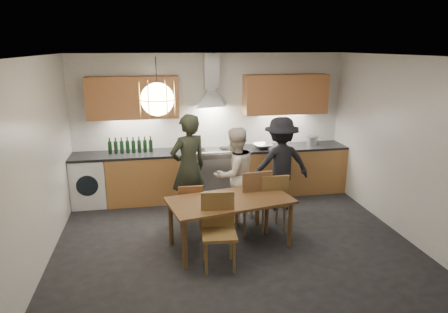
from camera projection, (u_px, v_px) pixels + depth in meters
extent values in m
plane|color=black|center=(235.00, 245.00, 5.64)|extent=(5.00, 5.00, 0.00)
cube|color=white|center=(211.00, 125.00, 7.42)|extent=(5.00, 0.02, 2.60)
cube|color=white|center=(296.00, 232.00, 3.16)|extent=(5.00, 0.02, 2.60)
cube|color=white|center=(36.00, 167.00, 4.86)|extent=(0.02, 4.50, 2.60)
cube|color=white|center=(406.00, 148.00, 5.73)|extent=(0.02, 4.50, 2.60)
cube|color=silver|center=(237.00, 56.00, 4.94)|extent=(5.00, 4.50, 0.02)
cube|color=tan|center=(149.00, 178.00, 7.17)|extent=(1.45, 0.60, 0.86)
cube|color=tan|center=(290.00, 170.00, 7.63)|extent=(2.05, 0.60, 0.86)
cube|color=white|center=(90.00, 182.00, 6.99)|extent=(0.58, 0.58, 0.85)
cube|color=black|center=(130.00, 155.00, 6.99)|extent=(2.05, 0.62, 0.04)
cube|color=black|center=(291.00, 147.00, 7.51)|extent=(2.05, 0.62, 0.04)
cube|color=silver|center=(214.00, 176.00, 7.38)|extent=(0.90, 0.60, 0.80)
cube|color=black|center=(216.00, 182.00, 7.12)|extent=(0.78, 0.02, 0.42)
cube|color=slate|center=(213.00, 153.00, 7.26)|extent=(0.90, 0.60, 0.08)
cube|color=silver|center=(216.00, 153.00, 7.00)|extent=(0.90, 0.08, 0.04)
cube|color=#CC844E|center=(133.00, 98.00, 6.87)|extent=(1.55, 0.35, 0.72)
cube|color=#CC844E|center=(286.00, 94.00, 7.35)|extent=(1.55, 0.35, 0.72)
cube|color=silver|center=(211.00, 71.00, 7.03)|extent=(0.26, 0.22, 0.62)
cylinder|color=black|center=(156.00, 78.00, 4.74)|extent=(0.01, 0.01, 0.50)
sphere|color=#FFE0A5|center=(157.00, 99.00, 4.81)|extent=(0.40, 0.40, 0.40)
torus|color=gold|center=(157.00, 99.00, 4.81)|extent=(0.43, 0.43, 0.01)
cube|color=brown|center=(230.00, 200.00, 5.45)|extent=(1.80, 1.15, 0.04)
cylinder|color=brown|center=(185.00, 245.00, 4.97)|extent=(0.06, 0.06, 0.67)
cylinder|color=brown|center=(171.00, 223.00, 5.58)|extent=(0.06, 0.06, 0.67)
cylinder|color=brown|center=(290.00, 225.00, 5.51)|extent=(0.06, 0.06, 0.67)
cylinder|color=brown|center=(267.00, 207.00, 6.12)|extent=(0.06, 0.06, 0.67)
cube|color=brown|center=(191.00, 209.00, 5.93)|extent=(0.38, 0.38, 0.03)
cube|color=brown|center=(191.00, 199.00, 5.72)|extent=(0.36, 0.06, 0.39)
cylinder|color=brown|center=(200.00, 216.00, 6.14)|extent=(0.03, 0.03, 0.37)
cylinder|color=brown|center=(201.00, 225.00, 5.87)|extent=(0.03, 0.03, 0.37)
cylinder|color=brown|center=(181.00, 217.00, 6.11)|extent=(0.03, 0.03, 0.37)
cylinder|color=brown|center=(182.00, 226.00, 5.83)|extent=(0.03, 0.03, 0.37)
cube|color=brown|center=(252.00, 201.00, 5.99)|extent=(0.49, 0.49, 0.04)
cube|color=brown|center=(257.00, 188.00, 5.73)|extent=(0.45, 0.09, 0.49)
cylinder|color=brown|center=(258.00, 210.00, 6.27)|extent=(0.04, 0.04, 0.46)
cylinder|color=brown|center=(267.00, 219.00, 5.94)|extent=(0.04, 0.04, 0.46)
cylinder|color=brown|center=(236.00, 213.00, 6.17)|extent=(0.04, 0.04, 0.46)
cylinder|color=brown|center=(244.00, 222.00, 5.84)|extent=(0.04, 0.04, 0.46)
cube|color=brown|center=(270.00, 202.00, 6.03)|extent=(0.42, 0.42, 0.04)
cube|color=brown|center=(275.00, 191.00, 5.79)|extent=(0.42, 0.05, 0.45)
cylinder|color=brown|center=(277.00, 211.00, 6.28)|extent=(0.04, 0.04, 0.43)
cylinder|color=brown|center=(284.00, 220.00, 5.97)|extent=(0.04, 0.04, 0.43)
cylinder|color=brown|center=(256.00, 213.00, 6.22)|extent=(0.04, 0.04, 0.43)
cylinder|color=brown|center=(263.00, 222.00, 5.90)|extent=(0.04, 0.04, 0.43)
cube|color=brown|center=(219.00, 234.00, 4.97)|extent=(0.46, 0.46, 0.04)
cube|color=brown|center=(218.00, 209.00, 5.09)|extent=(0.43, 0.07, 0.47)
cylinder|color=brown|center=(206.00, 259.00, 4.86)|extent=(0.04, 0.04, 0.44)
cylinder|color=brown|center=(205.00, 245.00, 5.19)|extent=(0.04, 0.04, 0.44)
cylinder|color=brown|center=(234.00, 258.00, 4.89)|extent=(0.04, 0.04, 0.44)
cylinder|color=brown|center=(231.00, 244.00, 5.22)|extent=(0.04, 0.04, 0.44)
imported|color=black|center=(189.00, 168.00, 6.32)|extent=(0.74, 0.63, 1.72)
imported|color=silver|center=(235.00, 175.00, 6.31)|extent=(0.91, 0.83, 1.51)
imported|color=black|center=(281.00, 164.00, 6.74)|extent=(1.06, 0.65, 1.60)
imported|color=silver|center=(262.00, 146.00, 7.33)|extent=(0.40, 0.40, 0.08)
cylinder|color=#BBBABE|center=(312.00, 141.00, 7.60)|extent=(0.27, 0.27, 0.15)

